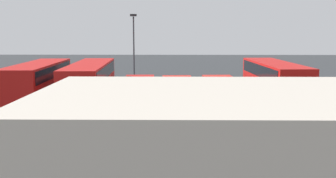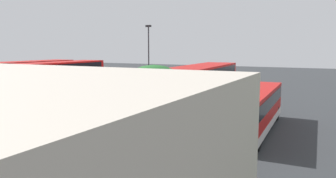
# 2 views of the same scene
# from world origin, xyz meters

# --- Properties ---
(ground_plane) EXTENTS (140.00, 140.00, 0.00)m
(ground_plane) POSITION_xyz_m (0.00, 0.00, 0.00)
(ground_plane) COLOR #2D3033
(bus_single_deck_near_end) EXTENTS (2.94, 11.69, 2.95)m
(bus_single_deck_near_end) POSITION_xyz_m (-11.04, 9.49, 1.62)
(bus_single_deck_near_end) COLOR #B71411
(bus_single_deck_near_end) RESTS_ON ground
(bus_double_decker_second) EXTENTS (3.15, 10.55, 4.55)m
(bus_double_decker_second) POSITION_xyz_m (-7.22, 9.09, 2.45)
(bus_double_decker_second) COLOR #B71411
(bus_double_decker_second) RESTS_ON ground
(bus_single_deck_third) EXTENTS (3.37, 11.87, 2.95)m
(bus_single_deck_third) POSITION_xyz_m (-3.64, 9.37, 1.62)
(bus_single_deck_third) COLOR red
(bus_single_deck_third) RESTS_ON ground
(bus_single_deck_fourth) EXTENTS (3.13, 11.99, 2.95)m
(bus_single_deck_fourth) POSITION_xyz_m (0.10, 9.81, 1.62)
(bus_single_deck_fourth) COLOR red
(bus_single_deck_fourth) RESTS_ON ground
(bus_single_deck_fifth) EXTENTS (3.22, 11.28, 2.95)m
(bus_single_deck_fifth) POSITION_xyz_m (3.39, 9.07, 1.62)
(bus_single_deck_fifth) COLOR #B71411
(bus_single_deck_fifth) RESTS_ON ground
(bus_double_decker_sixth) EXTENTS (3.06, 11.11, 4.55)m
(bus_double_decker_sixth) POSITION_xyz_m (6.98, 10.14, 2.45)
(bus_double_decker_sixth) COLOR #B71411
(bus_double_decker_sixth) RESTS_ON ground
(bus_double_decker_seventh) EXTENTS (2.87, 10.21, 4.55)m
(bus_double_decker_seventh) POSITION_xyz_m (10.88, 10.17, 2.45)
(bus_double_decker_seventh) COLOR #B71411
(bus_double_decker_seventh) RESTS_ON ground
(car_hatchback_silver) EXTENTS (3.54, 4.46, 1.43)m
(car_hatchback_silver) POSITION_xyz_m (13.24, -4.61, 0.70)
(car_hatchback_silver) COLOR #1E479E
(car_hatchback_silver) RESTS_ON ground
(lamp_post_tall) EXTENTS (0.70, 0.30, 8.70)m
(lamp_post_tall) POSITION_xyz_m (4.96, -3.20, 5.04)
(lamp_post_tall) COLOR #38383D
(lamp_post_tall) RESTS_ON ground
(tree_leftmost) EXTENTS (3.34, 3.34, 5.22)m
(tree_leftmost) POSITION_xyz_m (-9.85, 21.39, 3.53)
(tree_leftmost) COLOR #4C3823
(tree_leftmost) RESTS_ON ground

